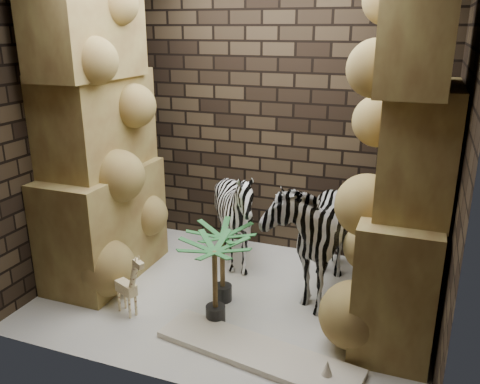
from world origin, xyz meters
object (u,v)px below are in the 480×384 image
at_px(zebra_left, 236,221).
at_px(palm_front, 222,264).
at_px(surfboard, 256,353).
at_px(giraffe_toy, 126,281).
at_px(palm_back, 215,282).
at_px(zebra_right, 312,220).

relative_size(zebra_left, palm_front, 1.55).
bearing_deg(surfboard, zebra_left, 126.52).
bearing_deg(giraffe_toy, palm_back, 34.24).
relative_size(palm_front, surfboard, 0.45).
height_order(zebra_right, surfboard, zebra_right).
relative_size(zebra_right, giraffe_toy, 2.23).
distance_m(zebra_right, palm_back, 1.10).
height_order(zebra_right, zebra_left, zebra_right).
bearing_deg(palm_back, palm_front, 102.63).
xyz_separation_m(zebra_left, palm_back, (0.20, -1.02, -0.13)).
xyz_separation_m(zebra_right, giraffe_toy, (-1.40, -1.00, -0.39)).
bearing_deg(zebra_left, surfboard, -52.63).
distance_m(zebra_left, surfboard, 1.58).
bearing_deg(zebra_left, palm_front, -69.08).
bearing_deg(zebra_right, palm_front, -146.23).
height_order(palm_front, surfboard, palm_front).
distance_m(zebra_right, surfboard, 1.36).
bearing_deg(palm_back, zebra_left, 101.36).
relative_size(zebra_left, surfboard, 0.70).
bearing_deg(palm_front, zebra_right, 35.86).
xyz_separation_m(zebra_left, palm_front, (0.13, -0.67, -0.15)).
xyz_separation_m(zebra_left, giraffe_toy, (-0.58, -1.17, -0.20)).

